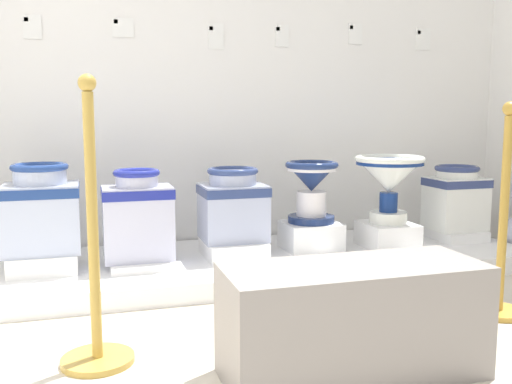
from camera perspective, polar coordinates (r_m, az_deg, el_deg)
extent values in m
cube|color=beige|center=(2.28, 12.16, -16.35)|extent=(5.76, 5.24, 0.02)
cube|color=white|center=(3.86, -1.05, 17.52)|extent=(3.96, 0.06, 3.15)
cube|color=white|center=(3.40, 1.47, -6.97)|extent=(3.08, 0.98, 0.10)
cube|color=white|center=(3.22, -20.40, -6.43)|extent=(0.34, 0.35, 0.10)
cube|color=#AEB9D4|center=(3.17, -20.59, -2.43)|extent=(0.38, 0.33, 0.36)
cube|color=navy|center=(3.15, -20.71, 0.12)|extent=(0.39, 0.34, 0.05)
cylinder|color=#AEB9D4|center=(3.14, -20.78, 1.55)|extent=(0.26, 0.26, 0.09)
torus|color=navy|center=(3.14, -20.82, 2.35)|extent=(0.29, 0.29, 0.04)
cube|color=white|center=(3.17, -11.60, -6.88)|extent=(0.31, 0.35, 0.04)
cube|color=silver|center=(3.12, -11.71, -3.03)|extent=(0.36, 0.25, 0.39)
cube|color=navy|center=(3.10, -11.79, -0.09)|extent=(0.37, 0.26, 0.05)
cylinder|color=silver|center=(3.09, -11.83, 1.22)|extent=(0.22, 0.22, 0.07)
torus|color=navy|center=(3.08, -11.84, 1.90)|extent=(0.25, 0.25, 0.04)
cube|color=white|center=(3.31, -2.30, -5.59)|extent=(0.33, 0.39, 0.10)
cube|color=#A7B0CF|center=(3.27, -2.32, -2.02)|extent=(0.36, 0.31, 0.32)
cube|color=navy|center=(3.25, -2.33, 0.15)|extent=(0.37, 0.32, 0.05)
cylinder|color=#A7B0CF|center=(3.24, -2.34, 1.44)|extent=(0.27, 0.27, 0.08)
torus|color=navy|center=(3.23, -2.34, 2.12)|extent=(0.29, 0.29, 0.04)
cube|color=white|center=(3.49, 5.50, -4.36)|extent=(0.33, 0.29, 0.16)
cylinder|color=navy|center=(3.47, 5.52, -2.69)|extent=(0.28, 0.28, 0.04)
cylinder|color=white|center=(3.45, 5.54, -1.15)|extent=(0.18, 0.18, 0.15)
cone|color=navy|center=(3.43, 5.57, 1.39)|extent=(0.30, 0.30, 0.16)
cylinder|color=white|center=(3.43, 5.58, 2.39)|extent=(0.30, 0.30, 0.03)
torus|color=navy|center=(3.43, 5.59, 2.72)|extent=(0.32, 0.32, 0.04)
cylinder|color=white|center=(3.43, 5.59, 2.64)|extent=(0.21, 0.21, 0.01)
cube|color=white|center=(3.62, 12.99, -4.20)|extent=(0.30, 0.32, 0.15)
cylinder|color=white|center=(3.60, 13.04, -2.48)|extent=(0.23, 0.23, 0.07)
cylinder|color=navy|center=(3.58, 13.09, -0.99)|extent=(0.11, 0.11, 0.12)
cone|color=white|center=(3.56, 13.17, 1.59)|extent=(0.41, 0.41, 0.20)
cylinder|color=navy|center=(3.56, 13.21, 2.90)|extent=(0.40, 0.40, 0.03)
torus|color=white|center=(3.55, 13.22, 3.22)|extent=(0.42, 0.42, 0.04)
cylinder|color=navy|center=(3.55, 13.21, 3.14)|extent=(0.29, 0.29, 0.01)
cube|color=white|center=(3.99, 19.16, -3.97)|extent=(0.30, 0.35, 0.06)
cube|color=white|center=(3.95, 19.29, -1.07)|extent=(0.34, 0.28, 0.34)
cube|color=navy|center=(3.94, 19.38, 0.90)|extent=(0.34, 0.29, 0.05)
cylinder|color=white|center=(3.93, 19.42, 1.82)|extent=(0.26, 0.26, 0.06)
torus|color=navy|center=(3.93, 19.44, 2.24)|extent=(0.28, 0.28, 0.04)
cube|color=white|center=(3.68, -21.43, 15.10)|extent=(0.10, 0.01, 0.14)
cube|color=slate|center=(3.68, -21.99, 15.70)|extent=(0.02, 0.01, 0.02)
cube|color=white|center=(3.68, -13.15, 15.70)|extent=(0.13, 0.01, 0.11)
cube|color=#5B9E4C|center=(3.68, -13.83, 16.21)|extent=(0.02, 0.01, 0.02)
cube|color=white|center=(3.76, -4.01, 15.25)|extent=(0.10, 0.01, 0.16)
cube|color=slate|center=(3.75, -4.50, 15.98)|extent=(0.02, 0.01, 0.02)
cube|color=white|center=(3.88, 2.62, 15.32)|extent=(0.09, 0.01, 0.14)
cube|color=#5B9E4C|center=(3.87, 2.20, 15.98)|extent=(0.02, 0.01, 0.02)
cube|color=white|center=(4.09, 9.89, 15.30)|extent=(0.10, 0.01, 0.14)
cube|color=#5B9E4C|center=(4.08, 9.51, 15.92)|extent=(0.02, 0.01, 0.02)
cube|color=white|center=(4.34, 16.35, 14.44)|extent=(0.11, 0.01, 0.15)
cube|color=slate|center=(4.33, 15.97, 15.08)|extent=(0.02, 0.01, 0.02)
cylinder|color=#BB953E|center=(2.29, -15.52, -15.83)|extent=(0.27, 0.27, 0.02)
cylinder|color=#BB953E|center=(2.14, -16.00, -3.50)|extent=(0.04, 0.04, 0.97)
sphere|color=#BB953E|center=(2.10, -16.52, 10.41)|extent=(0.06, 0.06, 0.06)
cylinder|color=#BC8F35|center=(2.91, 23.01, -10.95)|extent=(0.24, 0.24, 0.02)
cylinder|color=#BC8F35|center=(2.81, 23.50, -2.09)|extent=(0.04, 0.04, 0.89)
sphere|color=#BC8F35|center=(2.77, 24.02, 7.61)|extent=(0.06, 0.06, 0.06)
cube|color=gray|center=(2.07, 9.67, -12.53)|extent=(0.92, 0.36, 0.40)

